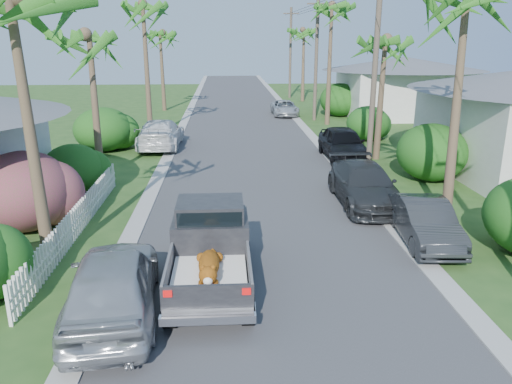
{
  "coord_description": "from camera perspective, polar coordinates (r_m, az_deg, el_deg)",
  "views": [
    {
      "loc": [
        -1.23,
        -9.89,
        6.06
      ],
      "look_at": [
        -0.3,
        5.11,
        1.4
      ],
      "focal_mm": 35.0,
      "sensor_mm": 36.0,
      "label": 1
    }
  ],
  "objects": [
    {
      "name": "parked_car_lf",
      "position": [
        29.19,
        -10.84,
        6.55
      ],
      "size": [
        2.36,
        5.59,
        1.61
      ],
      "primitive_type": "imported",
      "rotation": [
        0.0,
        0.0,
        3.12
      ],
      "color": "silver",
      "rests_on": "ground"
    },
    {
      "name": "parked_car_rd",
      "position": [
        41.02,
        3.29,
        9.54
      ],
      "size": [
        2.01,
        4.29,
        1.19
      ],
      "primitive_type": "imported",
      "rotation": [
        0.0,
        0.0,
        0.01
      ],
      "color": "#BABDC2",
      "rests_on": "ground"
    },
    {
      "name": "parked_car_rm",
      "position": [
        19.24,
        12.29,
        0.77
      ],
      "size": [
        2.11,
        5.13,
        1.48
      ],
      "primitive_type": "imported",
      "rotation": [
        0.0,
        0.0,
        -0.01
      ],
      "color": "#27292B",
      "rests_on": "ground"
    },
    {
      "name": "utility_pole_c",
      "position": [
        38.53,
        6.9,
        14.93
      ],
      "size": [
        1.6,
        0.26,
        9.0
      ],
      "color": "brown",
      "rests_on": "ground"
    },
    {
      "name": "shrub_r_c",
      "position": [
        31.54,
        12.69,
        7.67
      ],
      "size": [
        2.6,
        2.86,
        2.1
      ],
      "primitive_type": "ellipsoid",
      "color": "#1E4D16",
      "rests_on": "ground"
    },
    {
      "name": "palm_r_d",
      "position": [
        50.49,
        5.53,
        17.91
      ],
      "size": [
        4.4,
        4.4,
        8.0
      ],
      "color": "brown",
      "rests_on": "ground"
    },
    {
      "name": "parked_car_rn",
      "position": [
        16.12,
        18.76,
        -3.3
      ],
      "size": [
        1.72,
        4.12,
        1.32
      ],
      "primitive_type": "imported",
      "rotation": [
        0.0,
        0.0,
        -0.08
      ],
      "color": "#27292B",
      "rests_on": "ground"
    },
    {
      "name": "ground",
      "position": [
        11.66,
        3.14,
        -14.09
      ],
      "size": [
        120.0,
        120.0,
        0.0
      ],
      "primitive_type": "plane",
      "color": "#294D1C",
      "rests_on": "ground"
    },
    {
      "name": "palm_l_c",
      "position": [
        32.3,
        -12.83,
        20.11
      ],
      "size": [
        4.4,
        4.4,
        9.2
      ],
      "color": "brown",
      "rests_on": "ground"
    },
    {
      "name": "shrub_r_b",
      "position": [
        23.26,
        19.44,
        4.31
      ],
      "size": [
        3.0,
        3.3,
        2.5
      ],
      "primitive_type": "ellipsoid",
      "color": "#1E4D16",
      "rests_on": "ground"
    },
    {
      "name": "parked_car_ln",
      "position": [
        11.73,
        -16.04,
        -10.06
      ],
      "size": [
        2.42,
        4.96,
        1.63
      ],
      "primitive_type": "imported",
      "rotation": [
        0.0,
        0.0,
        3.25
      ],
      "color": "#A8AAAF",
      "rests_on": "ground"
    },
    {
      "name": "utility_pole_b",
      "position": [
        23.94,
        13.41,
        13.28
      ],
      "size": [
        1.6,
        0.26,
        9.0
      ],
      "color": "brown",
      "rests_on": "ground"
    },
    {
      "name": "picket_fence",
      "position": [
        17.04,
        -19.6,
        -2.85
      ],
      "size": [
        0.1,
        11.0,
        1.0
      ],
      "primitive_type": "cube",
      "color": "white",
      "rests_on": "ground"
    },
    {
      "name": "parked_car_rf",
      "position": [
        26.29,
        9.91,
        5.47
      ],
      "size": [
        2.03,
        4.86,
        1.64
      ],
      "primitive_type": "imported",
      "rotation": [
        0.0,
        0.0,
        0.02
      ],
      "color": "black",
      "rests_on": "ground"
    },
    {
      "name": "road",
      "position": [
        35.43,
        -1.52,
        7.38
      ],
      "size": [
        8.0,
        100.0,
        0.02
      ],
      "primitive_type": "cube",
      "color": "#38383A",
      "rests_on": "ground"
    },
    {
      "name": "curb_right",
      "position": [
        35.84,
        5.43,
        7.46
      ],
      "size": [
        0.6,
        100.0,
        0.06
      ],
      "primitive_type": "cube",
      "color": "#A5A39E",
      "rests_on": "ground"
    },
    {
      "name": "shrub_l_b",
      "position": [
        17.84,
        -24.99,
        0.1
      ],
      "size": [
        3.0,
        3.3,
        2.6
      ],
      "primitive_type": "ellipsoid",
      "color": "#C01B64",
      "rests_on": "ground"
    },
    {
      "name": "utility_pole_d",
      "position": [
        53.35,
        3.95,
        15.61
      ],
      "size": [
        1.6,
        0.26,
        9.0
      ],
      "color": "brown",
      "rests_on": "ground"
    },
    {
      "name": "palm_l_d",
      "position": [
        44.21,
        -10.9,
        17.42
      ],
      "size": [
        4.4,
        4.4,
        7.7
      ],
      "color": "brown",
      "rests_on": "ground"
    },
    {
      "name": "shrub_l_d",
      "position": [
        29.11,
        -17.06,
        6.86
      ],
      "size": [
        3.2,
        3.52,
        2.4
      ],
      "primitive_type": "ellipsoid",
      "color": "#1E4D16",
      "rests_on": "ground"
    },
    {
      "name": "house_right_far",
      "position": [
        42.54,
        16.33,
        11.23
      ],
      "size": [
        9.0,
        8.0,
        4.6
      ],
      "color": "silver",
      "rests_on": "ground"
    },
    {
      "name": "pickup_truck",
      "position": [
        12.94,
        -5.2,
        -5.82
      ],
      "size": [
        1.98,
        5.12,
        2.06
      ],
      "color": "black",
      "rests_on": "ground"
    },
    {
      "name": "palm_r_b",
      "position": [
        26.1,
        14.53,
        16.46
      ],
      "size": [
        4.4,
        4.4,
        7.2
      ],
      "color": "brown",
      "rests_on": "ground"
    },
    {
      "name": "palm_r_c",
      "position": [
        36.71,
        8.68,
        20.24
      ],
      "size": [
        4.4,
        4.4,
        9.4
      ],
      "color": "brown",
      "rests_on": "ground"
    },
    {
      "name": "shrub_l_c",
      "position": [
        21.43,
        -20.18,
        2.5
      ],
      "size": [
        2.4,
        2.64,
        2.0
      ],
      "primitive_type": "ellipsoid",
      "color": "#1E4D16",
      "rests_on": "ground"
    },
    {
      "name": "palm_l_b",
      "position": [
        22.59,
        -18.62,
        16.6
      ],
      "size": [
        4.4,
        4.4,
        7.4
      ],
      "color": "brown",
      "rests_on": "ground"
    },
    {
      "name": "curb_left",
      "position": [
        35.54,
        -8.52,
        7.27
      ],
      "size": [
        0.6,
        100.0,
        0.06
      ],
      "primitive_type": "cube",
      "color": "#A5A39E",
      "rests_on": "ground"
    },
    {
      "name": "shrub_r_d",
      "position": [
        41.22,
        9.57,
        10.36
      ],
      "size": [
        3.2,
        3.52,
        2.6
      ],
      "primitive_type": "ellipsoid",
      "color": "#1E4D16",
      "rests_on": "ground"
    }
  ]
}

